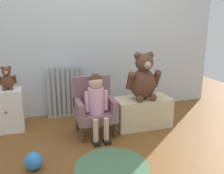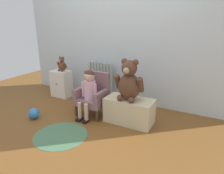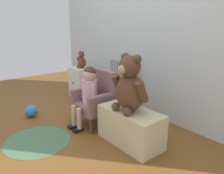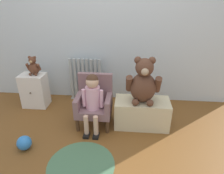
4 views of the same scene
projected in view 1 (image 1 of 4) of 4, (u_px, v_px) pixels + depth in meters
The scene contains 11 objects.
ground_plane at pixel (115, 156), 2.37m from camera, with size 6.00×6.00×0.00m, color brown.
back_wall at pixel (84, 24), 3.23m from camera, with size 3.80×0.05×2.40m, color silver.
radiator at pixel (66, 92), 3.26m from camera, with size 0.50×0.05×0.66m.
small_dresser at pixel (7, 110), 2.85m from camera, with size 0.35×0.27×0.49m.
child_armchair at pixel (94, 107), 2.79m from camera, with size 0.43×0.37×0.64m.
child_figure at pixel (96, 97), 2.65m from camera, with size 0.25×0.35×0.70m.
low_bench at pixel (142, 112), 3.00m from camera, with size 0.66×0.33×0.35m, color beige.
large_teddy_bear at pixel (143, 79), 2.87m from camera, with size 0.40×0.28×0.55m.
small_teddy_bear at pixel (7, 79), 2.78m from camera, with size 0.19×0.14×0.27m.
floor_rug at pixel (112, 166), 2.20m from camera, with size 0.67×0.67×0.01m, color #487150.
toy_ball at pixel (34, 161), 2.14m from camera, with size 0.16×0.16×0.16m, color #2F7BCE.
Camera 1 is at (-0.66, -2.01, 1.26)m, focal length 40.00 mm.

